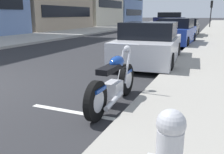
{
  "coord_description": "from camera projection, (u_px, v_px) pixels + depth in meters",
  "views": [
    {
      "loc": [
        -3.49,
        -5.58,
        1.7
      ],
      "look_at": [
        0.87,
        -3.75,
        0.48
      ],
      "focal_mm": 39.13,
      "sensor_mm": 36.0,
      "label": 1
    }
  ],
  "objects": [
    {
      "name": "fire_hydrant",
      "position": [
        169.0,
        154.0,
        2.01
      ],
      "size": [
        0.24,
        0.36,
        0.84
      ],
      "color": "#B7B7BC",
      "rests_on": "sidewalk_near_curb"
    },
    {
      "name": "parked_motorcycle",
      "position": [
        114.0,
        83.0,
        4.6
      ],
      "size": [
        2.15,
        0.62,
        1.14
      ],
      "rotation": [
        0.0,
        0.0,
        -0.0
      ],
      "color": "black",
      "rests_on": "ground"
    },
    {
      "name": "parked_car_at_intersection",
      "position": [
        176.0,
        33.0,
        13.82
      ],
      "size": [
        4.13,
        1.95,
        1.49
      ],
      "rotation": [
        0.0,
        0.0,
        -0.04
      ],
      "color": "navy",
      "rests_on": "ground"
    },
    {
      "name": "crossing_truck",
      "position": [
        169.0,
        19.0,
        39.85
      ],
      "size": [
        2.32,
        5.19,
        2.02
      ],
      "rotation": [
        0.0,
        0.0,
        1.65
      ],
      "color": "#141947",
      "rests_on": "ground"
    },
    {
      "name": "parking_stall_stripe",
      "position": [
        84.0,
        114.0,
        4.29
      ],
      "size": [
        0.12,
        2.2,
        0.01
      ],
      "primitive_type": "cube",
      "color": "silver",
      "rests_on": "ground"
    },
    {
      "name": "parked_car_far_down_curb",
      "position": [
        150.0,
        45.0,
        8.59
      ],
      "size": [
        4.34,
        2.15,
        1.45
      ],
      "rotation": [
        0.0,
        0.0,
        0.07
      ],
      "color": "silver",
      "rests_on": "ground"
    },
    {
      "name": "traffic_signal_near_corner",
      "position": [
        211.0,
        8.0,
        30.43
      ],
      "size": [
        0.36,
        0.28,
        3.21
      ],
      "color": "black",
      "rests_on": "sidewalk_near_curb"
    },
    {
      "name": "parked_car_behind_motorcycle",
      "position": [
        186.0,
        28.0,
        18.88
      ],
      "size": [
        4.49,
        1.82,
        1.41
      ],
      "rotation": [
        0.0,
        0.0,
        0.01
      ],
      "color": "black",
      "rests_on": "ground"
    },
    {
      "name": "sidewalk_far_curb",
      "position": [
        43.0,
        36.0,
        18.84
      ],
      "size": [
        120.0,
        5.0,
        0.14
      ],
      "primitive_type": "cube",
      "color": "#ADA89E",
      "rests_on": "ground"
    }
  ]
}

